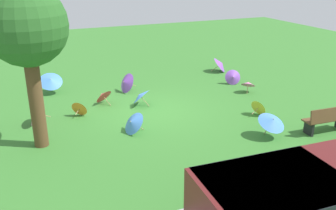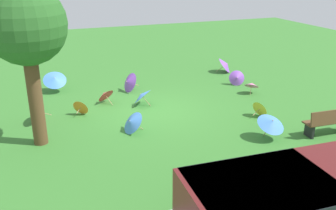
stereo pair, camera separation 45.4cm
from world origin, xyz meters
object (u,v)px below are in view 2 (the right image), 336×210
at_px(van_dark, 296,204).
at_px(parasol_pink_1, 35,111).
at_px(parasol_orange_1, 81,107).
at_px(parasol_yellow_0, 260,108).
at_px(parasol_blue_3, 272,123).
at_px(parasol_purple_4, 226,65).
at_px(parasol_red_0, 105,95).
at_px(parasol_blue_0, 142,95).
at_px(parasol_pink_0, 252,85).
at_px(parasol_blue_1, 55,79).
at_px(park_bench, 329,122).
at_px(shade_tree, 26,28).
at_px(parasol_blue_2, 131,122).
at_px(parasol_purple_3, 237,78).
at_px(parasol_purple_0, 128,82).

height_order(van_dark, parasol_pink_1, van_dark).
bearing_deg(van_dark, parasol_orange_1, -71.20).
height_order(parasol_yellow_0, parasol_blue_3, parasol_blue_3).
bearing_deg(parasol_purple_4, parasol_blue_3, 71.16).
bearing_deg(parasol_red_0, parasol_blue_0, 150.21).
relative_size(parasol_pink_0, parasol_blue_0, 0.76).
bearing_deg(parasol_pink_0, parasol_red_0, -9.80).
xyz_separation_m(parasol_blue_0, parasol_blue_1, (2.97, -2.80, 0.19)).
bearing_deg(parasol_pink_1, parasol_blue_1, -106.89).
bearing_deg(parasol_purple_4, van_dark, 66.73).
relative_size(park_bench, parasol_blue_3, 1.67).
bearing_deg(park_bench, shade_tree, -17.29).
bearing_deg(parasol_pink_1, park_bench, 153.16).
bearing_deg(parasol_pink_0, parasol_blue_3, 64.80).
xyz_separation_m(parasol_pink_0, parasol_blue_2, (5.80, 1.96, -0.02)).
height_order(van_dark, parasol_purple_3, van_dark).
distance_m(van_dark, parasol_purple_3, 10.19).
height_order(van_dark, parasol_yellow_0, van_dark).
height_order(parasol_purple_4, parasol_blue_3, parasol_blue_3).
bearing_deg(parasol_purple_4, parasol_orange_1, 22.00).
height_order(parasol_blue_2, parasol_orange_1, parasol_blue_2).
bearing_deg(parasol_yellow_0, parasol_blue_2, -3.87).
distance_m(shade_tree, parasol_pink_0, 9.31).
relative_size(shade_tree, parasol_blue_2, 5.25).
bearing_deg(parasol_purple_4, parasol_yellow_0, 73.03).
xyz_separation_m(parasol_purple_0, parasol_orange_1, (2.27, 1.86, -0.14)).
bearing_deg(parasol_blue_0, parasol_purple_3, -169.43).
relative_size(parasol_blue_0, parasol_purple_4, 0.99).
xyz_separation_m(parasol_pink_1, parasol_purple_4, (-9.27, -3.30, -0.03)).
bearing_deg(parasol_blue_0, parasol_pink_1, 4.68).
bearing_deg(park_bench, parasol_blue_0, -44.77).
bearing_deg(parasol_yellow_0, shade_tree, -4.22).
height_order(parasol_blue_1, parasol_blue_3, parasol_blue_1).
height_order(parasol_purple_0, parasol_blue_1, parasol_blue_1).
relative_size(parasol_purple_0, parasol_blue_0, 0.88).
relative_size(shade_tree, parasol_blue_0, 4.34).
bearing_deg(parasol_purple_3, parasol_yellow_0, 72.53).
height_order(parasol_yellow_0, parasol_orange_1, parasol_yellow_0).
relative_size(park_bench, parasol_orange_1, 2.46).
distance_m(parasol_purple_3, parasol_blue_3, 5.54).
height_order(van_dark, parasol_pink_0, van_dark).
xyz_separation_m(parasol_blue_0, parasol_yellow_0, (-3.65, 2.59, -0.10)).
bearing_deg(parasol_blue_2, parasol_pink_1, -34.15).
xyz_separation_m(parasol_blue_1, parasol_blue_3, (-5.83, 7.12, -0.02)).
distance_m(parasol_purple_4, parasol_red_0, 7.00).
distance_m(parasol_blue_0, parasol_red_0, 1.48).
distance_m(parasol_blue_1, parasol_orange_1, 3.01).
height_order(parasol_blue_3, parasol_red_0, parasol_blue_3).
relative_size(parasol_blue_1, parasol_blue_2, 1.08).
bearing_deg(van_dark, parasol_yellow_0, -118.83).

